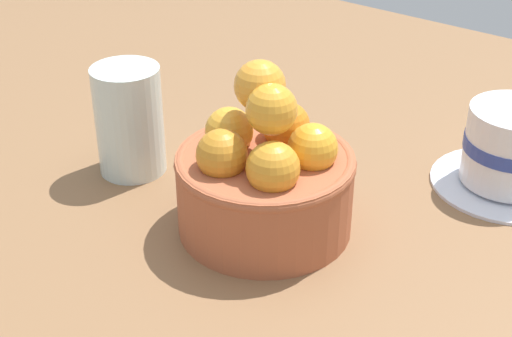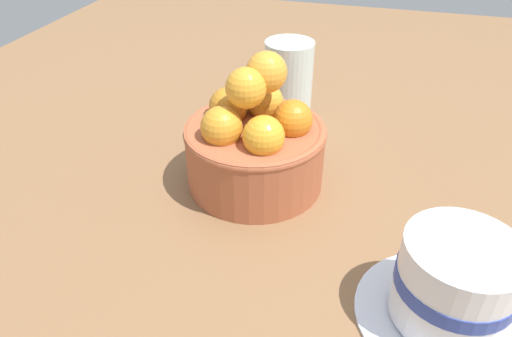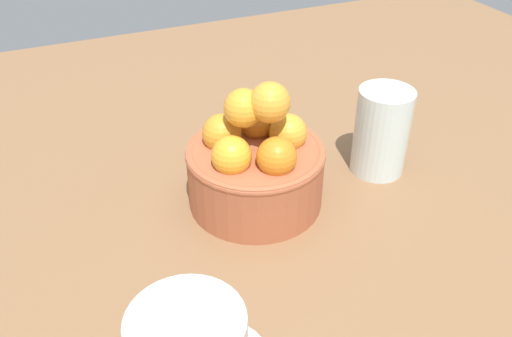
# 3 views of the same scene
# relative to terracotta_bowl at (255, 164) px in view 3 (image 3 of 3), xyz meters

# --- Properties ---
(ground_plane) EXTENTS (1.40, 1.09, 0.04)m
(ground_plane) POSITION_rel_terracotta_bowl_xyz_m (0.00, -0.00, -0.07)
(ground_plane) COLOR brown
(terracotta_bowl) EXTENTS (0.14, 0.14, 0.14)m
(terracotta_bowl) POSITION_rel_terracotta_bowl_xyz_m (0.00, 0.00, 0.00)
(terracotta_bowl) COLOR #AD5938
(terracotta_bowl) RESTS_ON ground_plane
(water_glass) EXTENTS (0.06, 0.06, 0.10)m
(water_glass) POSITION_rel_terracotta_bowl_xyz_m (0.15, -0.00, 0.00)
(water_glass) COLOR silver
(water_glass) RESTS_ON ground_plane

